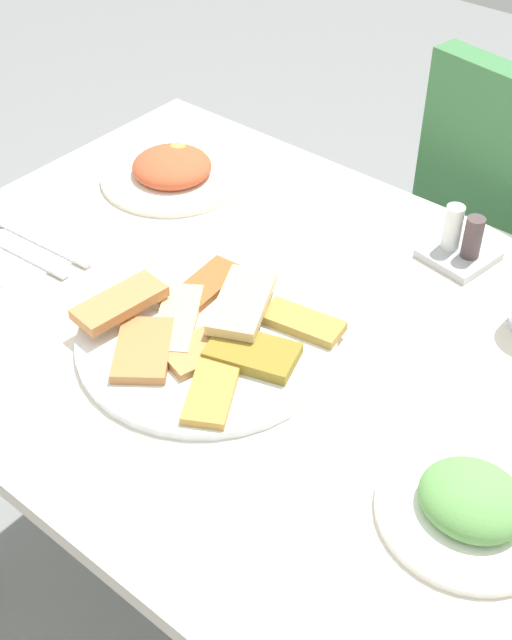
{
  "coord_description": "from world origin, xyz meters",
  "views": [
    {
      "loc": [
        0.48,
        -0.64,
        1.46
      ],
      "look_at": [
        -0.03,
        -0.03,
        0.77
      ],
      "focal_mm": 47.42,
      "sensor_mm": 36.0,
      "label": 1
    }
  ],
  "objects_px": {
    "paper_napkin": "(30,249)",
    "spoon": "(39,241)",
    "pide_platter": "(206,335)",
    "salad_plate_rice": "(172,170)",
    "salad_plate_greens": "(473,504)",
    "dining_table": "(287,383)",
    "condiment_caddy": "(460,244)",
    "fork": "(19,252)"
  },
  "relations": [
    {
      "from": "paper_napkin",
      "to": "spoon",
      "type": "bearing_deg",
      "value": 90.0
    },
    {
      "from": "pide_platter",
      "to": "salad_plate_rice",
      "type": "relative_size",
      "value": 1.42
    },
    {
      "from": "salad_plate_rice",
      "to": "salad_plate_greens",
      "type": "bearing_deg",
      "value": -21.7
    },
    {
      "from": "salad_plate_greens",
      "to": "paper_napkin",
      "type": "relative_size",
      "value": 1.46
    },
    {
      "from": "dining_table",
      "to": "paper_napkin",
      "type": "xyz_separation_m",
      "value": [
        -0.4,
        -0.09,
        0.09
      ]
    },
    {
      "from": "salad_plate_greens",
      "to": "condiment_caddy",
      "type": "xyz_separation_m",
      "value": [
        -0.23,
        0.38,
        0.01
      ]
    },
    {
      "from": "pide_platter",
      "to": "dining_table",
      "type": "bearing_deg",
      "value": 47.62
    },
    {
      "from": "salad_plate_rice",
      "to": "paper_napkin",
      "type": "height_order",
      "value": "salad_plate_rice"
    },
    {
      "from": "dining_table",
      "to": "pide_platter",
      "type": "relative_size",
      "value": 3.44
    },
    {
      "from": "fork",
      "to": "spoon",
      "type": "height_order",
      "value": "same"
    },
    {
      "from": "dining_table",
      "to": "pide_platter",
      "type": "distance_m",
      "value": 0.15
    },
    {
      "from": "pide_platter",
      "to": "fork",
      "type": "xyz_separation_m",
      "value": [
        -0.33,
        -0.03,
        -0.01
      ]
    },
    {
      "from": "pide_platter",
      "to": "spoon",
      "type": "xyz_separation_m",
      "value": [
        -0.33,
        0.0,
        -0.01
      ]
    },
    {
      "from": "fork",
      "to": "dining_table",
      "type": "bearing_deg",
      "value": 12.07
    },
    {
      "from": "fork",
      "to": "pide_platter",
      "type": "bearing_deg",
      "value": 2.36
    },
    {
      "from": "dining_table",
      "to": "salad_plate_rice",
      "type": "relative_size",
      "value": 4.9
    },
    {
      "from": "salad_plate_greens",
      "to": "salad_plate_rice",
      "type": "distance_m",
      "value": 0.74
    },
    {
      "from": "dining_table",
      "to": "spoon",
      "type": "relative_size",
      "value": 5.65
    },
    {
      "from": "salad_plate_greens",
      "to": "condiment_caddy",
      "type": "bearing_deg",
      "value": 121.19
    },
    {
      "from": "salad_plate_rice",
      "to": "dining_table",
      "type": "bearing_deg",
      "value": -25.32
    },
    {
      "from": "salad_plate_rice",
      "to": "fork",
      "type": "xyz_separation_m",
      "value": [
        -0.02,
        -0.29,
        -0.01
      ]
    },
    {
      "from": "dining_table",
      "to": "salad_plate_rice",
      "type": "bearing_deg",
      "value": 154.68
    },
    {
      "from": "dining_table",
      "to": "pide_platter",
      "type": "xyz_separation_m",
      "value": [
        -0.07,
        -0.08,
        0.1
      ]
    },
    {
      "from": "salad_plate_greens",
      "to": "salad_plate_rice",
      "type": "relative_size",
      "value": 0.85
    },
    {
      "from": "pide_platter",
      "to": "salad_plate_greens",
      "type": "relative_size",
      "value": 1.68
    },
    {
      "from": "paper_napkin",
      "to": "fork",
      "type": "relative_size",
      "value": 0.71
    },
    {
      "from": "salad_plate_rice",
      "to": "paper_napkin",
      "type": "bearing_deg",
      "value": -95.0
    },
    {
      "from": "salad_plate_greens",
      "to": "fork",
      "type": "bearing_deg",
      "value": -178.77
    },
    {
      "from": "fork",
      "to": "condiment_caddy",
      "type": "height_order",
      "value": "condiment_caddy"
    },
    {
      "from": "salad_plate_rice",
      "to": "spoon",
      "type": "bearing_deg",
      "value": -95.35
    },
    {
      "from": "salad_plate_greens",
      "to": "spoon",
      "type": "xyz_separation_m",
      "value": [
        -0.71,
        0.02,
        -0.01
      ]
    },
    {
      "from": "pide_platter",
      "to": "fork",
      "type": "relative_size",
      "value": 1.74
    },
    {
      "from": "paper_napkin",
      "to": "condiment_caddy",
      "type": "height_order",
      "value": "condiment_caddy"
    },
    {
      "from": "spoon",
      "to": "salad_plate_rice",
      "type": "bearing_deg",
      "value": 80.65
    },
    {
      "from": "pide_platter",
      "to": "condiment_caddy",
      "type": "distance_m",
      "value": 0.39
    },
    {
      "from": "dining_table",
      "to": "pide_platter",
      "type": "bearing_deg",
      "value": -132.38
    },
    {
      "from": "paper_napkin",
      "to": "condiment_caddy",
      "type": "bearing_deg",
      "value": 37.87
    },
    {
      "from": "condiment_caddy",
      "to": "spoon",
      "type": "bearing_deg",
      "value": -143.48
    },
    {
      "from": "paper_napkin",
      "to": "spoon",
      "type": "xyz_separation_m",
      "value": [
        0.0,
        0.02,
        0.0
      ]
    },
    {
      "from": "pide_platter",
      "to": "condiment_caddy",
      "type": "bearing_deg",
      "value": 66.67
    },
    {
      "from": "fork",
      "to": "condiment_caddy",
      "type": "xyz_separation_m",
      "value": [
        0.48,
        0.39,
        0.02
      ]
    },
    {
      "from": "condiment_caddy",
      "to": "pide_platter",
      "type": "bearing_deg",
      "value": -113.33
    }
  ]
}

